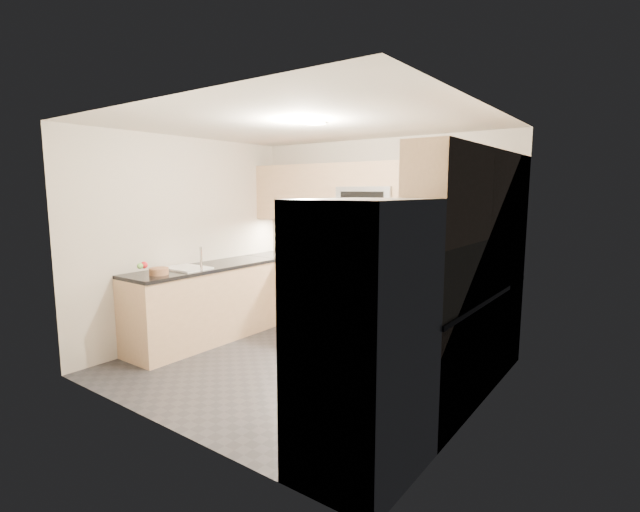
# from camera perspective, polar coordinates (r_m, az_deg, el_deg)

# --- Properties ---
(floor) EXTENTS (3.60, 3.20, 0.00)m
(floor) POSITION_cam_1_polar(r_m,az_deg,el_deg) (5.03, -2.43, -13.55)
(floor) COLOR #24252A
(floor) RESTS_ON ground
(ceiling) EXTENTS (3.60, 3.20, 0.02)m
(ceiling) POSITION_cam_1_polar(r_m,az_deg,el_deg) (4.72, -2.62, 15.96)
(ceiling) COLOR beige
(ceiling) RESTS_ON wall_back
(wall_back) EXTENTS (3.60, 0.02, 2.50)m
(wall_back) POSITION_cam_1_polar(r_m,az_deg,el_deg) (6.03, 7.05, 2.28)
(wall_back) COLOR #BBB2A3
(wall_back) RESTS_ON floor
(wall_front) EXTENTS (3.60, 0.02, 2.50)m
(wall_front) POSITION_cam_1_polar(r_m,az_deg,el_deg) (3.62, -18.60, -1.92)
(wall_front) COLOR #BBB2A3
(wall_front) RESTS_ON floor
(wall_left) EXTENTS (0.02, 3.20, 2.50)m
(wall_left) POSITION_cam_1_polar(r_m,az_deg,el_deg) (6.00, -16.05, 1.99)
(wall_left) COLOR #BBB2A3
(wall_left) RESTS_ON floor
(wall_right) EXTENTS (0.02, 3.20, 2.50)m
(wall_right) POSITION_cam_1_polar(r_m,az_deg,el_deg) (3.86, 18.80, -1.33)
(wall_right) COLOR #BBB2A3
(wall_right) RESTS_ON floor
(base_cab_back_left) EXTENTS (1.42, 0.60, 0.90)m
(base_cab_back_left) POSITION_cam_1_polar(r_m,az_deg,el_deg) (6.52, -2.79, -4.36)
(base_cab_back_left) COLOR tan
(base_cab_back_left) RESTS_ON floor
(base_cab_back_right) EXTENTS (1.42, 0.60, 0.90)m
(base_cab_back_right) POSITION_cam_1_polar(r_m,az_deg,el_deg) (5.46, 15.44, -7.12)
(base_cab_back_right) COLOR tan
(base_cab_back_right) RESTS_ON floor
(base_cab_right) EXTENTS (0.60, 1.70, 0.90)m
(base_cab_right) POSITION_cam_1_polar(r_m,az_deg,el_deg) (4.29, 15.03, -11.30)
(base_cab_right) COLOR tan
(base_cab_right) RESTS_ON floor
(base_cab_peninsula) EXTENTS (0.60, 2.00, 0.90)m
(base_cab_peninsula) POSITION_cam_1_polar(r_m,az_deg,el_deg) (5.90, -13.95, -5.91)
(base_cab_peninsula) COLOR tan
(base_cab_peninsula) RESTS_ON floor
(countertop_back_left) EXTENTS (1.42, 0.63, 0.04)m
(countertop_back_left) POSITION_cam_1_polar(r_m,az_deg,el_deg) (6.44, -2.81, -0.27)
(countertop_back_left) COLOR black
(countertop_back_left) RESTS_ON base_cab_back_left
(countertop_back_right) EXTENTS (1.42, 0.63, 0.04)m
(countertop_back_right) POSITION_cam_1_polar(r_m,az_deg,el_deg) (5.35, 15.62, -2.26)
(countertop_back_right) COLOR black
(countertop_back_right) RESTS_ON base_cab_back_right
(countertop_right) EXTENTS (0.63, 1.70, 0.04)m
(countertop_right) POSITION_cam_1_polar(r_m,az_deg,el_deg) (4.16, 15.27, -5.17)
(countertop_right) COLOR black
(countertop_right) RESTS_ON base_cab_right
(countertop_peninsula) EXTENTS (0.63, 2.00, 0.04)m
(countertop_peninsula) POSITION_cam_1_polar(r_m,az_deg,el_deg) (5.81, -14.11, -1.41)
(countertop_peninsula) COLOR black
(countertop_peninsula) RESTS_ON base_cab_peninsula
(upper_cab_back) EXTENTS (3.60, 0.35, 0.75)m
(upper_cab_back) POSITION_cam_1_polar(r_m,az_deg,el_deg) (5.85, 6.30, 7.75)
(upper_cab_back) COLOR tan
(upper_cab_back) RESTS_ON wall_back
(upper_cab_right) EXTENTS (0.35, 1.95, 0.75)m
(upper_cab_right) POSITION_cam_1_polar(r_m,az_deg,el_deg) (4.13, 18.00, 7.31)
(upper_cab_right) COLOR tan
(upper_cab_right) RESTS_ON wall_right
(backsplash_back) EXTENTS (3.60, 0.01, 0.51)m
(backsplash_back) POSITION_cam_1_polar(r_m,az_deg,el_deg) (6.04, 7.02, 1.76)
(backsplash_back) COLOR tan
(backsplash_back) RESTS_ON wall_back
(backsplash_right) EXTENTS (0.01, 2.30, 0.51)m
(backsplash_right) POSITION_cam_1_polar(r_m,az_deg,el_deg) (4.30, 20.53, -1.24)
(backsplash_right) COLOR tan
(backsplash_right) RESTS_ON wall_right
(gas_range) EXTENTS (0.76, 0.65, 0.91)m
(gas_range) POSITION_cam_1_polar(r_m,az_deg,el_deg) (5.89, 5.36, -5.69)
(gas_range) COLOR #919598
(gas_range) RESTS_ON floor
(range_cooktop) EXTENTS (0.76, 0.65, 0.03)m
(range_cooktop) POSITION_cam_1_polar(r_m,az_deg,el_deg) (5.80, 5.42, -1.27)
(range_cooktop) COLOR black
(range_cooktop) RESTS_ON gas_range
(oven_door_glass) EXTENTS (0.62, 0.02, 0.45)m
(oven_door_glass) POSITION_cam_1_polar(r_m,az_deg,el_deg) (5.62, 3.62, -6.39)
(oven_door_glass) COLOR black
(oven_door_glass) RESTS_ON gas_range
(oven_handle) EXTENTS (0.60, 0.02, 0.02)m
(oven_handle) POSITION_cam_1_polar(r_m,az_deg,el_deg) (5.54, 3.53, -3.73)
(oven_handle) COLOR #B2B5BA
(oven_handle) RESTS_ON gas_range
(microwave) EXTENTS (0.76, 0.40, 0.40)m
(microwave) POSITION_cam_1_polar(r_m,az_deg,el_deg) (5.83, 6.16, 6.53)
(microwave) COLOR #989A9F
(microwave) RESTS_ON upper_cab_back
(microwave_door) EXTENTS (0.60, 0.01, 0.28)m
(microwave_door) POSITION_cam_1_polar(r_m,az_deg,el_deg) (5.66, 5.11, 6.50)
(microwave_door) COLOR black
(microwave_door) RESTS_ON microwave
(refrigerator) EXTENTS (0.70, 0.90, 1.80)m
(refrigerator) POSITION_cam_1_polar(r_m,az_deg,el_deg) (3.05, 5.36, -10.14)
(refrigerator) COLOR #A3A5AB
(refrigerator) RESTS_ON floor
(fridge_handle_left) EXTENTS (0.02, 0.02, 1.20)m
(fridge_handle_left) POSITION_cam_1_polar(r_m,az_deg,el_deg) (3.09, -2.33, -8.87)
(fridge_handle_left) COLOR #B2B5BA
(fridge_handle_left) RESTS_ON refrigerator
(fridge_handle_right) EXTENTS (0.02, 0.02, 1.20)m
(fridge_handle_right) POSITION_cam_1_polar(r_m,az_deg,el_deg) (3.37, 1.52, -7.44)
(fridge_handle_right) COLOR #B2B5BA
(fridge_handle_right) RESTS_ON refrigerator
(sink_basin) EXTENTS (0.52, 0.38, 0.16)m
(sink_basin) POSITION_cam_1_polar(r_m,az_deg,el_deg) (5.66, -16.04, -2.13)
(sink_basin) COLOR white
(sink_basin) RESTS_ON base_cab_peninsula
(faucet) EXTENTS (0.03, 0.03, 0.28)m
(faucet) POSITION_cam_1_polar(r_m,az_deg,el_deg) (5.43, -14.44, -0.36)
(faucet) COLOR silver
(faucet) RESTS_ON countertop_peninsula
(utensil_bowl) EXTENTS (0.31, 0.31, 0.17)m
(utensil_bowl) POSITION_cam_1_polar(r_m,az_deg,el_deg) (5.11, 19.44, -1.74)
(utensil_bowl) COLOR #5F9D43
(utensil_bowl) RESTS_ON countertop_back_right
(cutting_board) EXTENTS (0.49, 0.39, 0.01)m
(cutting_board) POSITION_cam_1_polar(r_m,az_deg,el_deg) (6.25, -1.96, -0.27)
(cutting_board) COLOR #EA4816
(cutting_board) RESTS_ON countertop_back_left
(fruit_basket) EXTENTS (0.27, 0.27, 0.08)m
(fruit_basket) POSITION_cam_1_polar(r_m,az_deg,el_deg) (5.35, -19.22, -1.79)
(fruit_basket) COLOR #9C6948
(fruit_basket) RESTS_ON countertop_peninsula
(fruit_apple) EXTENTS (0.08, 0.08, 0.08)m
(fruit_apple) POSITION_cam_1_polar(r_m,az_deg,el_deg) (5.34, -20.83, -1.05)
(fruit_apple) COLOR red
(fruit_apple) RESTS_ON fruit_basket
(fruit_pear) EXTENTS (0.06, 0.06, 0.06)m
(fruit_pear) POSITION_cam_1_polar(r_m,az_deg,el_deg) (5.29, -21.27, -1.15)
(fruit_pear) COLOR #7AC353
(fruit_pear) RESTS_ON fruit_basket
(dish_towel_check) EXTENTS (0.18, 0.07, 0.34)m
(dish_towel_check) POSITION_cam_1_polar(r_m,az_deg,el_deg) (5.62, 2.44, -5.33)
(dish_towel_check) COLOR silver
(dish_towel_check) RESTS_ON oven_handle
(dish_towel_blue) EXTENTS (0.19, 0.04, 0.37)m
(dish_towel_blue) POSITION_cam_1_polar(r_m,az_deg,el_deg) (5.55, 3.68, -5.53)
(dish_towel_blue) COLOR #323D8B
(dish_towel_blue) RESTS_ON oven_handle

